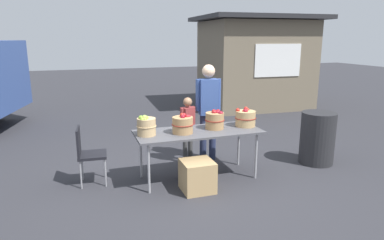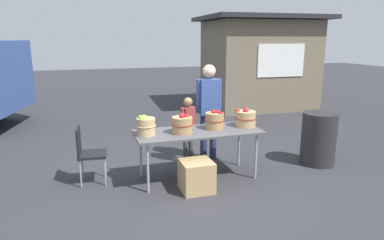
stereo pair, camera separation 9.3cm
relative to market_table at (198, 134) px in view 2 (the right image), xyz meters
name	(u,v)px [view 2 (the right image)]	position (x,y,z in m)	size (l,w,h in m)	color
ground_plane	(198,177)	(0.00, 0.00, -0.71)	(40.00, 40.00, 0.00)	#2D2D33
market_table	(198,134)	(0.00, 0.00, 0.00)	(1.90, 0.76, 0.75)	#4C4C51
apple_basket_green_0	(146,126)	(-0.79, 0.01, 0.18)	(0.29, 0.29, 0.30)	tan
apple_basket_red_0	(182,124)	(-0.26, -0.04, 0.17)	(0.32, 0.32, 0.29)	#A87F51
apple_basket_red_1	(215,120)	(0.28, 0.04, 0.19)	(0.30, 0.30, 0.30)	#A87F51
apple_basket_red_2	(246,118)	(0.80, 0.04, 0.18)	(0.33, 0.33, 0.29)	tan
vendor_adult	(209,105)	(0.44, 0.74, 0.28)	(0.44, 0.26, 1.68)	#262D4C
child_customer	(188,125)	(0.06, 0.69, -0.03)	(0.28, 0.22, 1.14)	#3F3F3F
food_kiosk	(258,62)	(3.60, 4.91, 0.68)	(3.63, 3.05, 2.74)	#726651
folding_chair	(87,150)	(-1.61, 0.31, -0.20)	(0.43, 0.43, 0.86)	black
trash_barrel	(319,139)	(2.16, -0.03, -0.26)	(0.58, 0.58, 0.89)	#262628
produce_crate	(196,176)	(-0.17, -0.43, -0.49)	(0.44, 0.44, 0.44)	tan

